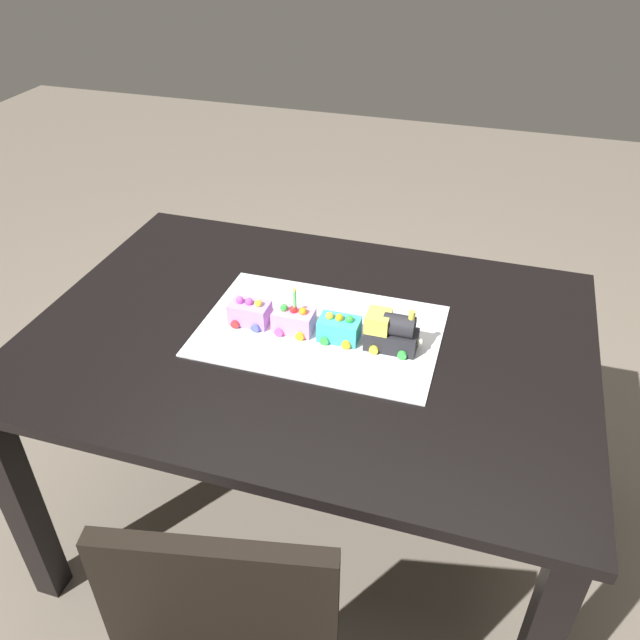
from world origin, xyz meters
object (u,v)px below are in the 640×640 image
(cake_locomotive, at_px, (391,332))
(cake_car_caboose_turquoise, at_px, (339,329))
(cake_car_hopper_lavender, at_px, (250,313))
(birthday_candle, at_px, (295,297))
(cake_car_flatbed_bubblegum, at_px, (294,320))
(dining_table, at_px, (310,364))

(cake_locomotive, bearing_deg, cake_car_caboose_turquoise, 0.00)
(cake_car_hopper_lavender, bearing_deg, cake_locomotive, -180.00)
(cake_car_caboose_turquoise, height_order, birthday_candle, birthday_candle)
(cake_locomotive, height_order, cake_car_flatbed_bubblegum, cake_locomotive)
(cake_car_hopper_lavender, bearing_deg, birthday_candle, -180.00)
(cake_locomotive, relative_size, cake_car_caboose_turquoise, 1.40)
(cake_car_flatbed_bubblegum, bearing_deg, birthday_candle, -180.00)
(birthday_candle, bearing_deg, cake_car_hopper_lavender, 0.00)
(cake_car_flatbed_bubblegum, distance_m, birthday_candle, 0.07)
(cake_locomotive, distance_m, cake_car_hopper_lavender, 0.37)
(cake_locomotive, height_order, birthday_candle, birthday_candle)
(cake_car_flatbed_bubblegum, bearing_deg, cake_car_hopper_lavender, 0.00)
(dining_table, relative_size, cake_car_hopper_lavender, 14.00)
(dining_table, xyz_separation_m, cake_car_flatbed_bubblegum, (0.04, 0.01, 0.14))
(cake_car_caboose_turquoise, bearing_deg, cake_car_flatbed_bubblegum, 0.00)
(cake_car_hopper_lavender, xyz_separation_m, birthday_candle, (-0.12, -0.00, 0.07))
(cake_car_hopper_lavender, bearing_deg, dining_table, -175.72)
(dining_table, distance_m, birthday_candle, 0.21)
(cake_car_hopper_lavender, distance_m, birthday_candle, 0.14)
(dining_table, relative_size, cake_car_caboose_turquoise, 14.00)
(birthday_candle, bearing_deg, cake_locomotive, 180.00)
(cake_car_flatbed_bubblegum, height_order, birthday_candle, birthday_candle)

